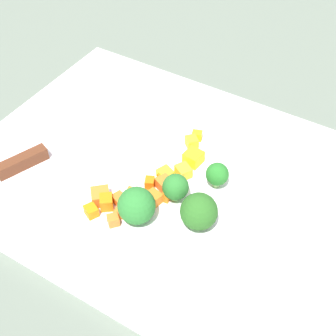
{
  "coord_description": "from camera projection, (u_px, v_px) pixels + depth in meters",
  "views": [
    {
      "loc": [
        -0.2,
        0.33,
        0.43
      ],
      "look_at": [
        0.0,
        0.0,
        0.02
      ],
      "focal_mm": 50.68,
      "sensor_mm": 36.0,
      "label": 1
    }
  ],
  "objects": [
    {
      "name": "pepper_dice_0",
      "position": [
        193.0,
        142.0,
        0.6
      ],
      "size": [
        0.02,
        0.02,
        0.01
      ],
      "primitive_type": "cube",
      "rotation": [
        0.0,
        0.0,
        0.83
      ],
      "color": "yellow",
      "rests_on": "cutting_board"
    },
    {
      "name": "carrot_dice_13",
      "position": [
        101.0,
        196.0,
        0.53
      ],
      "size": [
        0.03,
        0.03,
        0.02
      ],
      "primitive_type": "cube",
      "rotation": [
        0.0,
        0.0,
        2.3
      ],
      "color": "orange",
      "rests_on": "cutting_board"
    },
    {
      "name": "carrot_dice_12",
      "position": [
        143.0,
        196.0,
        0.54
      ],
      "size": [
        0.02,
        0.02,
        0.01
      ],
      "primitive_type": "cube",
      "rotation": [
        0.0,
        0.0,
        2.07
      ],
      "color": "orange",
      "rests_on": "cutting_board"
    },
    {
      "name": "pepper_dice_3",
      "position": [
        183.0,
        171.0,
        0.56
      ],
      "size": [
        0.02,
        0.02,
        0.01
      ],
      "primitive_type": "cube",
      "rotation": [
        0.0,
        0.0,
        2.6
      ],
      "color": "yellow",
      "rests_on": "cutting_board"
    },
    {
      "name": "pepper_dice_4",
      "position": [
        193.0,
        158.0,
        0.58
      ],
      "size": [
        0.02,
        0.02,
        0.02
      ],
      "primitive_type": "cube",
      "rotation": [
        0.0,
        0.0,
        1.46
      ],
      "color": "yellow",
      "rests_on": "cutting_board"
    },
    {
      "name": "chef_knife",
      "position": [
        75.0,
        139.0,
        0.6
      ],
      "size": [
        0.13,
        0.29,
        0.02
      ],
      "rotation": [
        0.0,
        0.0,
        4.34
      ],
      "color": "silver",
      "rests_on": "cutting_board"
    },
    {
      "name": "carrot_dice_10",
      "position": [
        163.0,
        177.0,
        0.56
      ],
      "size": [
        0.01,
        0.01,
        0.01
      ],
      "primitive_type": "cube",
      "rotation": [
        0.0,
        0.0,
        2.99
      ],
      "color": "orange",
      "rests_on": "cutting_board"
    },
    {
      "name": "cutting_board",
      "position": [
        168.0,
        177.0,
        0.57
      ],
      "size": [
        0.49,
        0.36,
        0.01
      ],
      "primitive_type": "cube",
      "color": "white",
      "rests_on": "ground_plane"
    },
    {
      "name": "pepper_dice_2",
      "position": [
        194.0,
        134.0,
        0.61
      ],
      "size": [
        0.02,
        0.01,
        0.01
      ],
      "primitive_type": "cube",
      "rotation": [
        0.0,
        0.0,
        1.91
      ],
      "color": "yellow",
      "rests_on": "cutting_board"
    },
    {
      "name": "carrot_dice_1",
      "position": [
        113.0,
        220.0,
        0.51
      ],
      "size": [
        0.02,
        0.02,
        0.01
      ],
      "primitive_type": "cube",
      "rotation": [
        0.0,
        0.0,
        0.86
      ],
      "color": "orange",
      "rests_on": "cutting_board"
    },
    {
      "name": "broccoli_floret_2",
      "position": [
        217.0,
        174.0,
        0.54
      ],
      "size": [
        0.03,
        0.03,
        0.03
      ],
      "color": "#8BB06A",
      "rests_on": "cutting_board"
    },
    {
      "name": "carrot_dice_4",
      "position": [
        119.0,
        199.0,
        0.53
      ],
      "size": [
        0.02,
        0.02,
        0.01
      ],
      "primitive_type": "cube",
      "rotation": [
        0.0,
        0.0,
        1.2
      ],
      "color": "orange",
      "rests_on": "cutting_board"
    },
    {
      "name": "carrot_dice_0",
      "position": [
        143.0,
        205.0,
        0.53
      ],
      "size": [
        0.02,
        0.02,
        0.01
      ],
      "primitive_type": "cube",
      "rotation": [
        0.0,
        0.0,
        1.53
      ],
      "color": "orange",
      "rests_on": "cutting_board"
    },
    {
      "name": "carrot_dice_9",
      "position": [
        106.0,
        202.0,
        0.53
      ],
      "size": [
        0.02,
        0.02,
        0.02
      ],
      "primitive_type": "cube",
      "rotation": [
        0.0,
        0.0,
        0.66
      ],
      "color": "orange",
      "rests_on": "cutting_board"
    },
    {
      "name": "carrot_dice_5",
      "position": [
        121.0,
        212.0,
        0.52
      ],
      "size": [
        0.01,
        0.01,
        0.01
      ],
      "primitive_type": "cube",
      "rotation": [
        0.0,
        0.0,
        0.15
      ],
      "color": "orange",
      "rests_on": "cutting_board"
    },
    {
      "name": "carrot_dice_7",
      "position": [
        166.0,
        197.0,
        0.54
      ],
      "size": [
        0.01,
        0.01,
        0.01
      ],
      "primitive_type": "cube",
      "rotation": [
        0.0,
        0.0,
        1.69
      ],
      "color": "orange",
      "rests_on": "cutting_board"
    },
    {
      "name": "carrot_dice_3",
      "position": [
        154.0,
        197.0,
        0.53
      ],
      "size": [
        0.02,
        0.02,
        0.01
      ],
      "primitive_type": "cube",
      "rotation": [
        0.0,
        0.0,
        1.34
      ],
      "color": "orange",
      "rests_on": "cutting_board"
    },
    {
      "name": "carrot_dice_8",
      "position": [
        132.0,
        195.0,
        0.54
      ],
      "size": [
        0.02,
        0.02,
        0.01
      ],
      "primitive_type": "cube",
      "rotation": [
        0.0,
        0.0,
        1.76
      ],
      "color": "orange",
      "rests_on": "cutting_board"
    },
    {
      "name": "broccoli_floret_0",
      "position": [
        199.0,
        212.0,
        0.5
      ],
      "size": [
        0.04,
        0.04,
        0.04
      ],
      "color": "#98B25E",
      "rests_on": "cutting_board"
    },
    {
      "name": "broccoli_floret_1",
      "position": [
        137.0,
        206.0,
        0.51
      ],
      "size": [
        0.04,
        0.04,
        0.04
      ],
      "color": "#82B26A",
      "rests_on": "cutting_board"
    },
    {
      "name": "prep_bowl",
      "position": [
        298.0,
        171.0,
        0.55
      ],
      "size": [
        0.09,
        0.09,
        0.03
      ],
      "primitive_type": "cylinder",
      "color": "#BDB8C5",
      "rests_on": "cutting_board"
    },
    {
      "name": "pepper_dice_1",
      "position": [
        167.0,
        175.0,
        0.56
      ],
      "size": [
        0.02,
        0.02,
        0.01
      ],
      "primitive_type": "cube",
      "rotation": [
        0.0,
        0.0,
        2.75
      ],
      "color": "yellow",
      "rests_on": "cutting_board"
    },
    {
      "name": "carrot_dice_2",
      "position": [
        150.0,
        183.0,
        0.55
      ],
      "size": [
        0.01,
        0.02,
        0.01
      ],
      "primitive_type": "cube",
      "rotation": [
        0.0,
        0.0,
        0.44
      ],
      "color": "orange",
      "rests_on": "cutting_board"
    },
    {
      "name": "carrot_dice_6",
      "position": [
        91.0,
        211.0,
        0.52
      ],
      "size": [
        0.02,
        0.02,
        0.01
      ],
      "primitive_type": "cube",
      "rotation": [
        0.0,
        0.0,
        1.11
      ],
      "color": "orange",
      "rests_on": "cutting_board"
    },
    {
      "name": "ground_plane",
      "position": [
        168.0,
        181.0,
        0.58
      ],
      "size": [
        4.0,
        4.0,
        0.0
      ],
      "primitive_type": "plane",
      "color": "slate"
    },
    {
      "name": "broccoli_floret_3",
      "position": [
        176.0,
        187.0,
        0.53
      ],
      "size": [
        0.03,
        0.03,
        0.03
      ],
      "color": "#8DAE67",
      "rests_on": "cutting_board"
    },
    {
      "name": "carrot_dice_11",
      "position": [
        164.0,
        183.0,
        0.55
      ],
      "size": [
        0.02,
        0.02,
        0.01
      ],
      "primitive_type": "cube",
      "rotation": [
        0.0,
        0.0,
        2.72
      ],
      "color": "orange",
      "rests_on": "cutting_board"
    }
  ]
}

